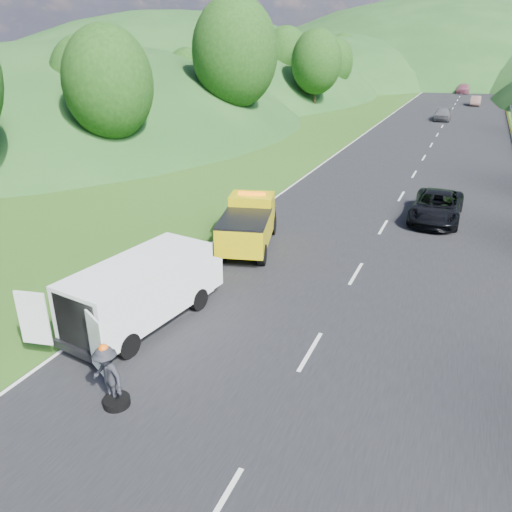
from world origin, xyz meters
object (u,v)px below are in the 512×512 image
at_px(child, 177,303).
at_px(worker, 111,404).
at_px(suitcase, 148,272).
at_px(passing_suv, 435,220).
at_px(white_van, 144,288).
at_px(woman, 187,283).
at_px(tow_truck, 249,224).
at_px(spare_tire, 117,405).

distance_m(child, worker, 5.48).
xyz_separation_m(suitcase, passing_suv, (9.74, 11.86, -0.27)).
height_order(white_van, suitcase, white_van).
distance_m(woman, child, 1.65).
bearing_deg(white_van, tow_truck, 95.26).
distance_m(tow_truck, worker, 11.34).
bearing_deg(white_van, suitcase, 131.93).
relative_size(worker, spare_tire, 2.44).
distance_m(worker, suitcase, 7.52).
relative_size(woman, child, 1.57).
bearing_deg(spare_tire, passing_suv, 71.80).
height_order(tow_truck, suitcase, tow_truck).
height_order(tow_truck, woman, tow_truck).
xyz_separation_m(tow_truck, white_van, (-0.35, -7.45, 0.14)).
relative_size(tow_truck, worker, 3.36).
height_order(tow_truck, child, tow_truck).
distance_m(worker, spare_tire, 0.18).
bearing_deg(suitcase, woman, 7.30).
relative_size(white_van, spare_tire, 9.57).
height_order(spare_tire, passing_suv, passing_suv).
xyz_separation_m(worker, spare_tire, (0.18, 0.01, 0.00)).
height_order(child, spare_tire, child).
relative_size(child, worker, 0.64).
xyz_separation_m(child, spare_tire, (1.48, -5.31, 0.00)).
xyz_separation_m(woman, worker, (1.83, -6.88, 0.00)).
relative_size(woman, worker, 1.00).
xyz_separation_m(woman, child, (0.53, -1.56, 0.00)).
bearing_deg(child, tow_truck, 99.86).
relative_size(white_van, woman, 3.92).
bearing_deg(tow_truck, worker, -99.15).
relative_size(tow_truck, passing_suv, 1.08).
xyz_separation_m(white_van, worker, (1.51, -3.77, -1.27)).
bearing_deg(passing_suv, spare_tire, -107.66).
bearing_deg(spare_tire, child, 105.56).
bearing_deg(worker, tow_truck, 110.49).
height_order(worker, passing_suv, worker).
xyz_separation_m(white_van, spare_tire, (1.69, -3.76, -1.27)).
relative_size(white_van, passing_suv, 1.26).
distance_m(woman, worker, 7.12).
height_order(suitcase, passing_suv, passing_suv).
relative_size(tow_truck, suitcase, 10.38).
height_order(white_van, worker, white_van).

